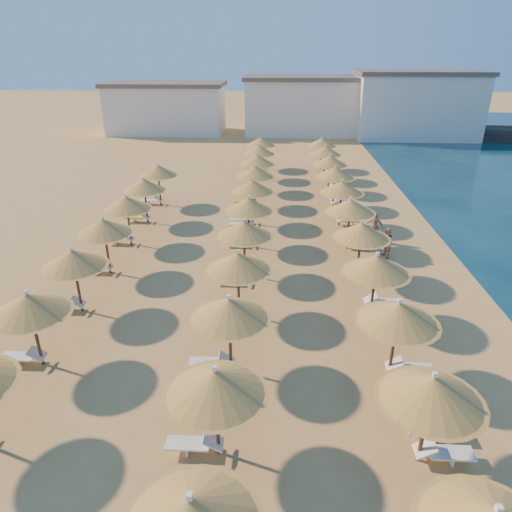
{
  "coord_description": "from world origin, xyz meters",
  "views": [
    {
      "loc": [
        -0.29,
        -16.62,
        10.83
      ],
      "look_at": [
        -1.21,
        4.0,
        1.3
      ],
      "focal_mm": 32.0,
      "sensor_mm": 36.0,
      "label": 1
    }
  ],
  "objects_px": {
    "parasol_row_west": "(247,217)",
    "beachgoer_c": "(374,227)",
    "jetty": "(504,134)",
    "parasol_row_east": "(355,218)",
    "beachgoer_b": "(387,243)",
    "beachgoer_a": "(382,318)"
  },
  "relations": [
    {
      "from": "parasol_row_east",
      "to": "parasol_row_west",
      "type": "relative_size",
      "value": 1.0
    },
    {
      "from": "parasol_row_west",
      "to": "beachgoer_b",
      "type": "distance_m",
      "value": 7.95
    },
    {
      "from": "beachgoer_b",
      "to": "parasol_row_east",
      "type": "bearing_deg",
      "value": -88.04
    },
    {
      "from": "jetty",
      "to": "parasol_row_east",
      "type": "height_order",
      "value": "parasol_row_east"
    },
    {
      "from": "beachgoer_b",
      "to": "beachgoer_c",
      "type": "relative_size",
      "value": 0.92
    },
    {
      "from": "jetty",
      "to": "parasol_row_east",
      "type": "distance_m",
      "value": 44.32
    },
    {
      "from": "parasol_row_east",
      "to": "beachgoer_b",
      "type": "height_order",
      "value": "parasol_row_east"
    },
    {
      "from": "parasol_row_west",
      "to": "parasol_row_east",
      "type": "bearing_deg",
      "value": 0.0
    },
    {
      "from": "beachgoer_b",
      "to": "parasol_row_west",
      "type": "bearing_deg",
      "value": -102.55
    },
    {
      "from": "jetty",
      "to": "beachgoer_c",
      "type": "height_order",
      "value": "beachgoer_c"
    },
    {
      "from": "parasol_row_west",
      "to": "beachgoer_b",
      "type": "xyz_separation_m",
      "value": [
        7.74,
        0.71,
        -1.69
      ]
    },
    {
      "from": "beachgoer_c",
      "to": "beachgoer_b",
      "type": "bearing_deg",
      "value": -57.94
    },
    {
      "from": "parasol_row_east",
      "to": "beachgoer_b",
      "type": "relative_size",
      "value": 25.73
    },
    {
      "from": "beachgoer_c",
      "to": "jetty",
      "type": "bearing_deg",
      "value": 81.74
    },
    {
      "from": "beachgoer_c",
      "to": "beachgoer_a",
      "type": "distance_m",
      "value": 10.03
    },
    {
      "from": "parasol_row_east",
      "to": "beachgoer_c",
      "type": "distance_m",
      "value": 3.81
    },
    {
      "from": "beachgoer_c",
      "to": "beachgoer_a",
      "type": "xyz_separation_m",
      "value": [
        -1.52,
        -9.92,
        -0.16
      ]
    },
    {
      "from": "jetty",
      "to": "beachgoer_b",
      "type": "distance_m",
      "value": 42.61
    },
    {
      "from": "jetty",
      "to": "beachgoer_b",
      "type": "bearing_deg",
      "value": -117.82
    },
    {
      "from": "beachgoer_b",
      "to": "jetty",
      "type": "bearing_deg",
      "value": 130.46
    },
    {
      "from": "parasol_row_west",
      "to": "beachgoer_c",
      "type": "distance_m",
      "value": 8.21
    },
    {
      "from": "beachgoer_b",
      "to": "beachgoer_a",
      "type": "xyz_separation_m",
      "value": [
        -1.78,
        -7.64,
        -0.09
      ]
    }
  ]
}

